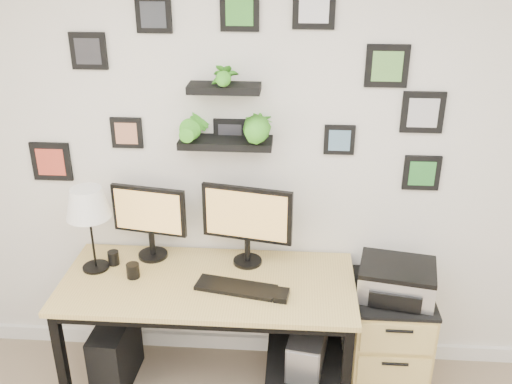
# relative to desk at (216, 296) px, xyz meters

# --- Properties ---
(room) EXTENTS (4.00, 4.00, 4.00)m
(room) POSITION_rel_desk_xyz_m (0.35, 0.32, -0.58)
(room) COLOR tan
(room) RESTS_ON ground
(desk) EXTENTS (1.60, 0.70, 0.75)m
(desk) POSITION_rel_desk_xyz_m (0.00, 0.00, 0.00)
(desk) COLOR tan
(desk) RESTS_ON ground
(monitor_left) EXTENTS (0.43, 0.20, 0.44)m
(monitor_left) POSITION_rel_desk_xyz_m (-0.39, 0.19, 0.38)
(monitor_left) COLOR black
(monitor_left) RESTS_ON desk
(monitor_right) EXTENTS (0.51, 0.19, 0.47)m
(monitor_right) POSITION_rel_desk_xyz_m (0.16, 0.16, 0.41)
(monitor_right) COLOR black
(monitor_right) RESTS_ON desk
(keyboard) EXTENTS (0.45, 0.22, 0.02)m
(keyboard) POSITION_rel_desk_xyz_m (0.13, -0.10, 0.13)
(keyboard) COLOR black
(keyboard) RESTS_ON desk
(mouse) EXTENTS (0.09, 0.12, 0.03)m
(mouse) POSITION_rel_desk_xyz_m (0.37, -0.17, 0.14)
(mouse) COLOR black
(mouse) RESTS_ON desk
(table_lamp) EXTENTS (0.24, 0.24, 0.49)m
(table_lamp) POSITION_rel_desk_xyz_m (-0.68, 0.05, 0.52)
(table_lamp) COLOR black
(table_lamp) RESTS_ON desk
(mug) EXTENTS (0.07, 0.07, 0.08)m
(mug) POSITION_rel_desk_xyz_m (-0.45, -0.03, 0.16)
(mug) COLOR black
(mug) RESTS_ON desk
(pen_cup) EXTENTS (0.06, 0.06, 0.08)m
(pen_cup) POSITION_rel_desk_xyz_m (-0.60, 0.10, 0.16)
(pen_cup) COLOR black
(pen_cup) RESTS_ON desk
(pc_tower_black) EXTENTS (0.21, 0.43, 0.42)m
(pc_tower_black) POSITION_rel_desk_xyz_m (-0.61, -0.02, -0.42)
(pc_tower_black) COLOR black
(pc_tower_black) RESTS_ON ground
(pc_tower_grey) EXTENTS (0.26, 0.46, 0.43)m
(pc_tower_grey) POSITION_rel_desk_xyz_m (0.53, 0.01, -0.41)
(pc_tower_grey) COLOR gray
(pc_tower_grey) RESTS_ON ground
(file_cabinet) EXTENTS (0.43, 0.53, 0.67)m
(file_cabinet) POSITION_rel_desk_xyz_m (0.98, 0.06, -0.29)
(file_cabinet) COLOR tan
(file_cabinet) RESTS_ON ground
(printer) EXTENTS (0.45, 0.38, 0.18)m
(printer) POSITION_rel_desk_xyz_m (0.99, 0.03, 0.14)
(printer) COLOR silver
(printer) RESTS_ON file_cabinet
(wall_decor) EXTENTS (2.31, 0.18, 1.08)m
(wall_decor) POSITION_rel_desk_xyz_m (0.10, 0.27, 1.03)
(wall_decor) COLOR black
(wall_decor) RESTS_ON ground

